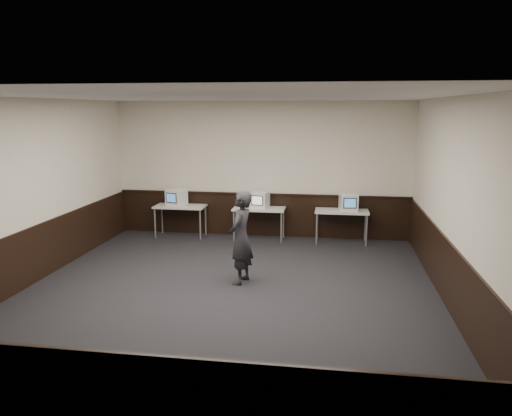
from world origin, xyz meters
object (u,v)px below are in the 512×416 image
(emac_center, at_px, (260,200))
(desk_right, at_px, (342,213))
(desk_center, at_px, (259,211))
(desk_left, at_px, (180,209))
(person, at_px, (241,238))
(emac_left, at_px, (176,197))
(emac_right, at_px, (348,202))

(emac_center, bearing_deg, desk_right, 9.65)
(desk_right, xyz_separation_m, emac_center, (-1.88, 0.02, 0.26))
(desk_center, bearing_deg, desk_right, 0.00)
(desk_left, height_order, person, person)
(emac_left, relative_size, person, 0.31)
(desk_center, bearing_deg, emac_left, 179.97)
(desk_left, distance_m, person, 3.61)
(desk_left, height_order, desk_center, same)
(emac_center, distance_m, emac_right, 2.03)
(emac_left, height_order, person, person)
(emac_left, bearing_deg, emac_right, 17.50)
(desk_center, relative_size, desk_right, 1.00)
(person, bearing_deg, desk_center, -166.17)
(desk_right, bearing_deg, emac_left, 179.98)
(emac_left, bearing_deg, desk_center, 17.75)
(desk_right, distance_m, emac_right, 0.30)
(desk_left, xyz_separation_m, emac_right, (3.94, -0.02, 0.27))
(emac_left, relative_size, emac_center, 1.11)
(emac_left, distance_m, person, 3.66)
(desk_right, distance_m, emac_center, 1.90)
(emac_left, bearing_deg, desk_left, 17.02)
(emac_left, distance_m, emac_center, 2.00)
(desk_left, xyz_separation_m, person, (2.02, -2.99, 0.14))
(desk_right, bearing_deg, person, -120.73)
(desk_center, relative_size, emac_right, 2.59)
(emac_right, bearing_deg, desk_left, 171.66)
(desk_right, relative_size, emac_right, 2.59)
(emac_left, relative_size, emac_right, 1.10)
(emac_right, relative_size, person, 0.28)
(emac_left, xyz_separation_m, emac_center, (2.00, 0.02, -0.01))
(emac_center, height_order, person, person)
(desk_left, height_order, emac_left, emac_left)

